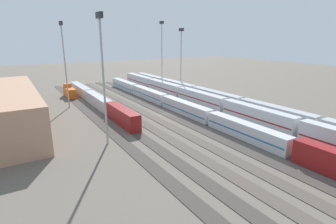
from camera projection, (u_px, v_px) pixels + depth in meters
name	position (u px, v px, depth m)	size (l,w,h in m)	color
ground_plane	(166.00, 114.00, 81.22)	(400.00, 400.00, 0.00)	#60594F
track_bed_0	(216.00, 106.00, 91.23)	(140.00, 2.80, 0.12)	#3D3833
track_bed_1	(204.00, 108.00, 88.72)	(140.00, 2.80, 0.12)	#3D3833
track_bed_2	(192.00, 110.00, 86.22)	(140.00, 2.80, 0.12)	#4C443D
track_bed_3	(180.00, 112.00, 83.71)	(140.00, 2.80, 0.12)	#3D3833
track_bed_4	(166.00, 114.00, 81.20)	(140.00, 2.80, 0.12)	#3D3833
track_bed_5	(152.00, 117.00, 78.69)	(140.00, 2.80, 0.12)	#4C443D
track_bed_6	(136.00, 119.00, 76.18)	(140.00, 2.80, 0.12)	#4C443D
track_bed_7	(120.00, 122.00, 73.68)	(140.00, 2.80, 0.12)	#3D3833
track_bed_8	(103.00, 125.00, 71.17)	(140.00, 2.80, 0.12)	#3D3833
train_on_track_8	(69.00, 92.00, 104.51)	(10.00, 3.00, 5.00)	#D85914
train_on_track_1	(200.00, 99.00, 89.84)	(119.80, 3.06, 5.00)	silver
train_on_track_7	(97.00, 100.00, 90.72)	(66.40, 3.00, 4.40)	maroon
train_on_track_0	(215.00, 98.00, 90.85)	(119.80, 3.06, 5.00)	#B7BABF
train_on_track_3	(181.00, 107.00, 82.33)	(114.80, 3.06, 4.40)	maroon
light_mast_0	(181.00, 52.00, 111.03)	(2.80, 0.70, 26.63)	#9EA0A5
light_mast_1	(102.00, 64.00, 54.17)	(2.80, 0.70, 27.59)	#9EA0A5
light_mast_2	(162.00, 47.00, 120.54)	(2.80, 0.70, 30.01)	#9EA0A5
light_mast_3	(64.00, 54.00, 84.80)	(2.80, 0.70, 27.75)	#9EA0A5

